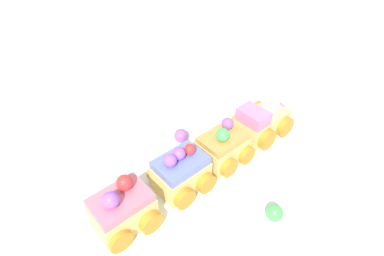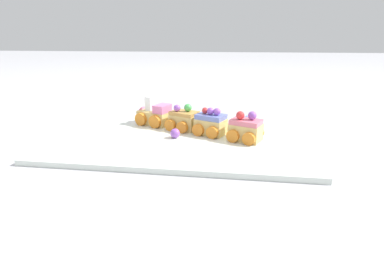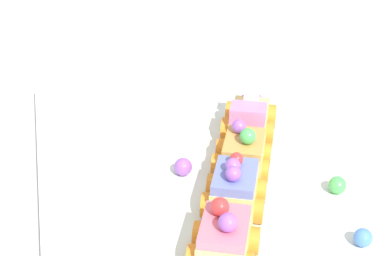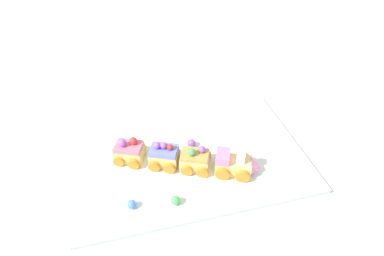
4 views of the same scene
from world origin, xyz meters
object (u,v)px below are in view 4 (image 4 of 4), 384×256
(gumball_blue, at_px, (132,204))
(cake_train_locomotive, at_px, (236,164))
(cake_car_strawberry, at_px, (129,152))
(gumball_purple, at_px, (191,143))
(cake_car_caramel, at_px, (196,160))
(cake_car_blueberry, at_px, (164,156))
(gumball_green, at_px, (176,200))

(gumball_blue, bearing_deg, cake_train_locomotive, 9.90)
(cake_car_strawberry, distance_m, gumball_purple, 0.17)
(cake_train_locomotive, relative_size, gumball_purple, 5.28)
(cake_train_locomotive, bearing_deg, cake_car_strawberry, 179.98)
(cake_car_caramel, height_order, cake_car_strawberry, cake_car_strawberry)
(cake_car_blueberry, xyz_separation_m, gumball_blue, (-0.10, -0.12, -0.02))
(cake_car_strawberry, relative_size, gumball_purple, 3.96)
(cake_car_blueberry, height_order, gumball_purple, cake_car_blueberry)
(cake_car_strawberry, bearing_deg, gumball_blue, -70.90)
(cake_car_blueberry, xyz_separation_m, gumball_purple, (0.09, 0.04, -0.01))
(gumball_blue, bearing_deg, cake_car_strawberry, 86.20)
(cake_car_blueberry, bearing_deg, gumball_blue, -106.00)
(gumball_green, height_order, gumball_blue, same)
(cake_car_strawberry, xyz_separation_m, gumball_purple, (0.17, 0.01, -0.01))
(cake_train_locomotive, xyz_separation_m, cake_car_strawberry, (-0.26, 0.11, 0.00))
(cake_car_strawberry, bearing_deg, cake_car_blueberry, 0.02)
(cake_car_strawberry, distance_m, gumball_green, 0.19)
(gumball_purple, distance_m, gumball_blue, 0.25)
(cake_train_locomotive, height_order, gumball_green, cake_train_locomotive)
(cake_car_caramel, relative_size, gumball_blue, 4.41)
(cake_car_caramel, relative_size, cake_car_strawberry, 1.00)
(gumball_purple, bearing_deg, gumball_green, -114.68)
(cake_train_locomotive, height_order, cake_car_caramel, cake_train_locomotive)
(cake_car_blueberry, height_order, gumball_blue, cake_car_blueberry)
(gumball_green, bearing_deg, cake_train_locomotive, 19.77)
(cake_car_caramel, height_order, gumball_green, cake_car_caramel)
(cake_car_caramel, relative_size, gumball_green, 4.22)
(cake_car_blueberry, relative_size, gumball_purple, 3.96)
(cake_train_locomotive, distance_m, cake_car_blueberry, 0.19)
(gumball_green, bearing_deg, gumball_purple, 65.32)
(gumball_purple, bearing_deg, gumball_blue, -137.88)
(gumball_green, distance_m, gumball_purple, 0.20)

